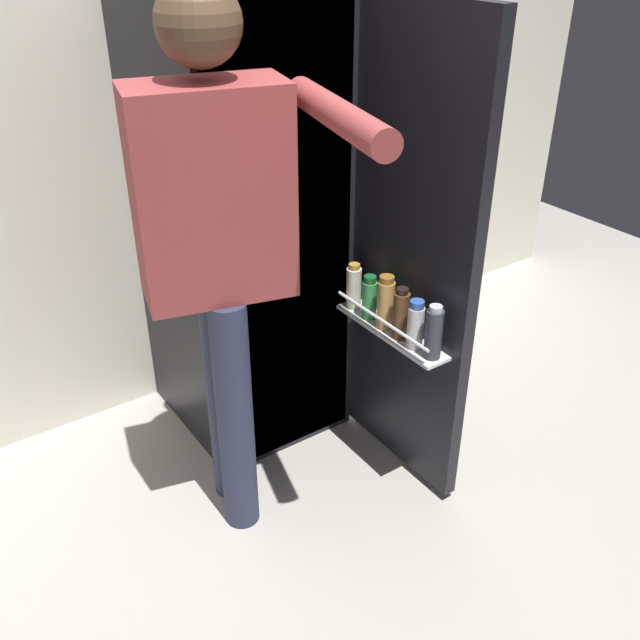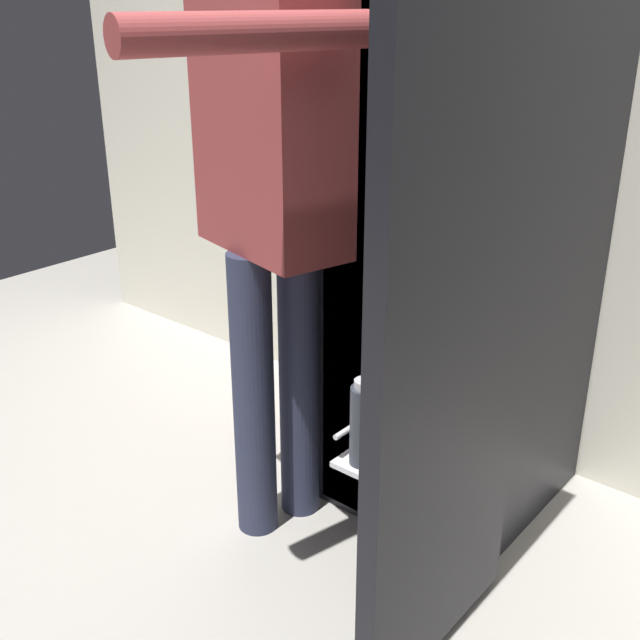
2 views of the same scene
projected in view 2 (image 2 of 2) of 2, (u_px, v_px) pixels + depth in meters
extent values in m
plane|color=#B7B2A8|center=(341.00, 579.00, 2.13)|extent=(6.03, 6.03, 0.00)
cube|color=silver|center=(540.00, 97.00, 2.34)|extent=(4.40, 0.10, 2.42)
cube|color=black|center=(469.00, 236.00, 2.21)|extent=(0.59, 0.66, 1.72)
cube|color=white|center=(406.00, 264.00, 1.98)|extent=(0.55, 0.01, 1.68)
cube|color=white|center=(417.00, 233.00, 1.98)|extent=(0.51, 0.09, 0.01)
cube|color=black|center=(455.00, 333.00, 1.58)|extent=(0.05, 0.58, 1.64)
cube|color=white|center=(418.00, 425.00, 1.73)|extent=(0.10, 0.50, 0.01)
cylinder|color=silver|center=(402.00, 394.00, 1.73)|extent=(0.01, 0.48, 0.01)
cylinder|color=tan|center=(424.00, 383.00, 1.71)|extent=(0.06, 0.06, 0.18)
cylinder|color=#996623|center=(427.00, 342.00, 1.67)|extent=(0.05, 0.05, 0.02)
cylinder|color=brown|center=(404.00, 398.00, 1.66)|extent=(0.06, 0.06, 0.17)
cylinder|color=black|center=(406.00, 358.00, 1.62)|extent=(0.04, 0.04, 0.02)
cylinder|color=#EDE5CC|center=(463.00, 360.00, 1.84)|extent=(0.06, 0.06, 0.16)
cylinder|color=#B78933|center=(466.00, 326.00, 1.81)|extent=(0.04, 0.04, 0.02)
cylinder|color=white|center=(382.00, 414.00, 1.61)|extent=(0.05, 0.05, 0.15)
cylinder|color=#335BB2|center=(383.00, 377.00, 1.57)|extent=(0.05, 0.05, 0.02)
cylinder|color=#333842|center=(364.00, 426.00, 1.54)|extent=(0.06, 0.06, 0.17)
cylinder|color=silver|center=(365.00, 384.00, 1.50)|extent=(0.04, 0.04, 0.02)
cylinder|color=green|center=(442.00, 376.00, 1.78)|extent=(0.05, 0.05, 0.14)
cylinder|color=#195B28|center=(444.00, 343.00, 1.75)|extent=(0.04, 0.04, 0.02)
cylinder|color=#2D334C|center=(299.00, 384.00, 2.27)|extent=(0.12, 0.12, 0.87)
cylinder|color=#2D334C|center=(254.00, 399.00, 2.18)|extent=(0.12, 0.12, 0.87)
cube|color=#9E3D3D|center=(270.00, 131.00, 1.94)|extent=(0.48, 0.32, 0.62)
cylinder|color=#9E3D3D|center=(339.00, 131.00, 2.07)|extent=(0.08, 0.08, 0.58)
cylinder|color=#9E3D3D|center=(253.00, 32.00, 1.51)|extent=(0.22, 0.58, 0.08)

